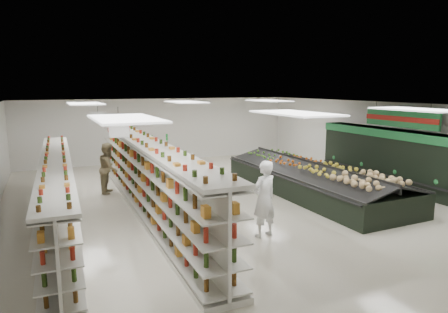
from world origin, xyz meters
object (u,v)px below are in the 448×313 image
gondola_left (58,195)px  shopper_main (264,199)px  produce_island (312,179)px  soda_endcap (157,152)px  shopper_background (109,168)px  gondola_center (147,178)px

gondola_left → shopper_main: bearing=-32.1°
gondola_left → produce_island: 8.44m
soda_endcap → shopper_main: (0.10, -10.06, 0.29)m
soda_endcap → shopper_background: bearing=-125.3°
gondola_center → produce_island: 5.91m
soda_endcap → gondola_left: bearing=-124.0°
shopper_main → gondola_center: bearing=-70.9°
gondola_left → shopper_background: size_ratio=5.80×
shopper_background → gondola_center: bearing=-143.5°
gondola_left → shopper_main: shopper_main is taller
shopper_main → produce_island: bearing=-154.4°
produce_island → soda_endcap: bearing=118.1°
gondola_left → gondola_center: bearing=8.4°
gondola_left → shopper_background: gondola_left is taller
soda_endcap → produce_island: bearing=-61.9°
gondola_center → produce_island: (5.87, -0.53, -0.46)m
produce_island → shopper_background: bearing=154.9°
soda_endcap → shopper_main: bearing=-89.4°
gondola_left → soda_endcap: (4.64, 6.88, -0.14)m
gondola_center → produce_island: bearing=-4.4°
shopper_main → shopper_background: 6.73m
soda_endcap → shopper_main: 10.06m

